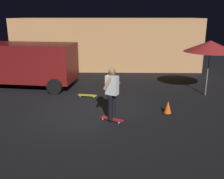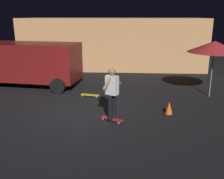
{
  "view_description": "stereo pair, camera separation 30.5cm",
  "coord_description": "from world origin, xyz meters",
  "px_view_note": "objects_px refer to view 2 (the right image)",
  "views": [
    {
      "loc": [
        1.22,
        -8.35,
        3.28
      ],
      "look_at": [
        1.07,
        -0.76,
        1.05
      ],
      "focal_mm": 40.77,
      "sensor_mm": 36.0,
      "label": 1
    },
    {
      "loc": [
        1.53,
        -8.34,
        3.28
      ],
      "look_at": [
        1.07,
        -0.76,
        1.05
      ],
      "focal_mm": 40.77,
      "sensor_mm": 36.0,
      "label": 2
    }
  ],
  "objects_px": {
    "skateboard_ridden": "(112,119)",
    "skater": "(112,90)",
    "patio_umbrella": "(215,47)",
    "skateboard_spare": "(90,95)",
    "traffic_cone": "(169,109)",
    "parked_van": "(30,62)"
  },
  "relations": [
    {
      "from": "parked_van",
      "to": "skateboard_spare",
      "type": "bearing_deg",
      "value": -26.7
    },
    {
      "from": "patio_umbrella",
      "to": "traffic_cone",
      "type": "xyz_separation_m",
      "value": [
        -2.0,
        -2.15,
        -1.86
      ]
    },
    {
      "from": "parked_van",
      "to": "skater",
      "type": "distance_m",
      "value": 5.8
    },
    {
      "from": "parked_van",
      "to": "traffic_cone",
      "type": "bearing_deg",
      "value": -29.26
    },
    {
      "from": "patio_umbrella",
      "to": "skateboard_ridden",
      "type": "relative_size",
      "value": 2.96
    },
    {
      "from": "parked_van",
      "to": "traffic_cone",
      "type": "height_order",
      "value": "parked_van"
    },
    {
      "from": "skateboard_ridden",
      "to": "skater",
      "type": "distance_m",
      "value": 0.98
    },
    {
      "from": "skateboard_ridden",
      "to": "skateboard_spare",
      "type": "height_order",
      "value": "same"
    },
    {
      "from": "parked_van",
      "to": "skateboard_ridden",
      "type": "xyz_separation_m",
      "value": [
        4.15,
        -4.05,
        -1.11
      ]
    },
    {
      "from": "patio_umbrella",
      "to": "skateboard_ridden",
      "type": "xyz_separation_m",
      "value": [
        -3.91,
        -2.81,
        -2.02
      ]
    },
    {
      "from": "skateboard_ridden",
      "to": "skater",
      "type": "relative_size",
      "value": 0.47
    },
    {
      "from": "parked_van",
      "to": "skateboard_ridden",
      "type": "bearing_deg",
      "value": -44.32
    },
    {
      "from": "patio_umbrella",
      "to": "skateboard_spare",
      "type": "distance_m",
      "value": 5.39
    },
    {
      "from": "skater",
      "to": "traffic_cone",
      "type": "relative_size",
      "value": 3.63
    },
    {
      "from": "patio_umbrella",
      "to": "traffic_cone",
      "type": "distance_m",
      "value": 3.48
    },
    {
      "from": "patio_umbrella",
      "to": "skater",
      "type": "xyz_separation_m",
      "value": [
        -3.91,
        -2.81,
        -1.04
      ]
    },
    {
      "from": "patio_umbrella",
      "to": "skateboard_ridden",
      "type": "distance_m",
      "value": 5.22
    },
    {
      "from": "skater",
      "to": "traffic_cone",
      "type": "bearing_deg",
      "value": 18.99
    },
    {
      "from": "parked_van",
      "to": "skater",
      "type": "height_order",
      "value": "parked_van"
    },
    {
      "from": "skateboard_ridden",
      "to": "traffic_cone",
      "type": "distance_m",
      "value": 2.03
    },
    {
      "from": "skateboard_spare",
      "to": "skater",
      "type": "height_order",
      "value": "skater"
    },
    {
      "from": "traffic_cone",
      "to": "skater",
      "type": "bearing_deg",
      "value": -161.01
    }
  ]
}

